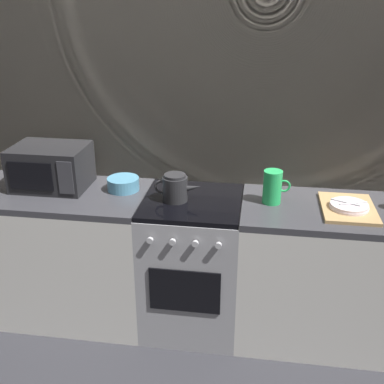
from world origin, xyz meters
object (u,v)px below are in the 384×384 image
(mixing_bowl, at_px, (123,184))
(pitcher, at_px, (273,187))
(stove_unit, at_px, (192,264))
(microwave, at_px, (51,167))
(kettle, at_px, (175,188))
(dish_pile, at_px, (348,207))

(mixing_bowl, relative_size, pitcher, 1.00)
(stove_unit, relative_size, microwave, 1.96)
(mixing_bowl, xyz_separation_m, pitcher, (0.93, -0.06, 0.06))
(kettle, bearing_deg, microwave, 173.26)
(kettle, relative_size, pitcher, 1.42)
(microwave, relative_size, kettle, 1.62)
(kettle, height_order, dish_pile, kettle)
(mixing_bowl, height_order, dish_pile, mixing_bowl)
(dish_pile, bearing_deg, microwave, 177.22)
(mixing_bowl, bearing_deg, pitcher, -3.56)
(pitcher, bearing_deg, mixing_bowl, 176.44)
(stove_unit, bearing_deg, kettle, -167.32)
(stove_unit, distance_m, kettle, 0.54)
(microwave, xyz_separation_m, mixing_bowl, (0.46, 0.01, -0.10))
(stove_unit, xyz_separation_m, mixing_bowl, (-0.45, 0.09, 0.49))
(dish_pile, bearing_deg, stove_unit, 179.09)
(microwave, distance_m, kettle, 0.82)
(mixing_bowl, distance_m, dish_pile, 1.36)
(pitcher, bearing_deg, microwave, 178.21)
(stove_unit, xyz_separation_m, dish_pile, (0.91, -0.01, 0.47))
(microwave, xyz_separation_m, pitcher, (1.39, -0.04, -0.03))
(stove_unit, relative_size, pitcher, 4.50)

